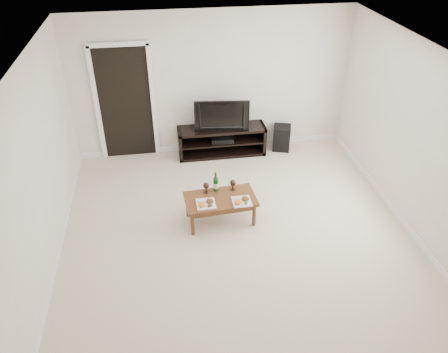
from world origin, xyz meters
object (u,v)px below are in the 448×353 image
at_px(media_console, 222,141).
at_px(subwoofer, 282,138).
at_px(coffee_table, 220,209).
at_px(television, 222,114).

bearing_deg(media_console, subwoofer, 0.63).
distance_m(media_console, coffee_table, 2.01).
bearing_deg(television, subwoofer, 6.95).
distance_m(television, coffee_table, 2.10).
relative_size(media_console, coffee_table, 1.56).
bearing_deg(subwoofer, coffee_table, -109.35).
bearing_deg(subwoofer, media_console, -162.01).
xyz_separation_m(television, coffee_table, (-0.33, -1.98, -0.62)).
xyz_separation_m(media_console, subwoofer, (1.16, 0.01, -0.04)).
xyz_separation_m(television, subwoofer, (1.16, 0.01, -0.60)).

